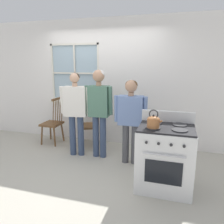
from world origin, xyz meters
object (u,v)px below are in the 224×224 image
(chair_by_window, at_px, (86,125))
(chair_near_wall, at_px, (53,123))
(kettle, at_px, (153,121))
(stove, at_px, (165,157))
(handbag, at_px, (74,107))
(person_adult_right, at_px, (131,114))
(potted_plant, at_px, (76,97))
(person_elderly_left, at_px, (76,107))
(person_teen_center, at_px, (99,105))

(chair_by_window, height_order, chair_near_wall, same)
(kettle, bearing_deg, stove, 37.17)
(chair_near_wall, xyz_separation_m, handbag, (0.56, -0.04, 0.41))
(chair_by_window, relative_size, person_adult_right, 0.69)
(chair_near_wall, height_order, potted_plant, potted_plant)
(kettle, bearing_deg, potted_plant, 139.71)
(person_elderly_left, relative_size, person_adult_right, 1.07)
(kettle, bearing_deg, person_elderly_left, 152.07)
(person_teen_center, height_order, kettle, person_teen_center)
(person_adult_right, distance_m, kettle, 0.91)
(chair_near_wall, xyz_separation_m, person_elderly_left, (0.79, -0.43, 0.50))
(kettle, bearing_deg, chair_by_window, 139.97)
(person_teen_center, bearing_deg, chair_by_window, 135.96)
(chair_near_wall, bearing_deg, potted_plant, 131.20)
(person_adult_right, bearing_deg, stove, -46.48)
(person_teen_center, bearing_deg, handbag, 152.43)
(chair_by_window, bearing_deg, person_teen_center, -159.18)
(person_teen_center, bearing_deg, person_elderly_left, -174.74)
(chair_by_window, bearing_deg, stove, -150.10)
(potted_plant, distance_m, handbag, 0.45)
(person_elderly_left, bearing_deg, chair_by_window, 83.83)
(chair_by_window, distance_m, kettle, 2.12)
(chair_near_wall, height_order, handbag, same)
(person_elderly_left, xyz_separation_m, person_teen_center, (0.45, 0.05, 0.06))
(stove, relative_size, kettle, 4.39)
(kettle, height_order, handbag, kettle)
(chair_by_window, xyz_separation_m, chair_near_wall, (-0.77, -0.06, 0.00))
(kettle, bearing_deg, chair_near_wall, 151.83)
(potted_plant, relative_size, handbag, 1.18)
(chair_near_wall, distance_m, person_teen_center, 1.42)
(stove, distance_m, handbag, 2.26)
(chair_near_wall, xyz_separation_m, potted_plant, (0.43, 0.36, 0.56))
(person_teen_center, height_order, handbag, person_teen_center)
(chair_by_window, xyz_separation_m, potted_plant, (-0.34, 0.30, 0.56))
(person_adult_right, relative_size, potted_plant, 4.15)
(person_elderly_left, height_order, handbag, person_elderly_left)
(stove, bearing_deg, potted_plant, 144.49)
(person_adult_right, bearing_deg, kettle, -60.35)
(chair_near_wall, bearing_deg, kettle, 62.80)
(person_teen_center, relative_size, handbag, 5.42)
(stove, bearing_deg, chair_near_wall, 155.96)
(chair_by_window, distance_m, person_teen_center, 0.86)
(chair_near_wall, bearing_deg, person_elderly_left, 62.33)
(stove, distance_m, kettle, 0.59)
(chair_near_wall, bearing_deg, stove, 66.93)
(person_adult_right, relative_size, kettle, 6.09)
(person_teen_center, xyz_separation_m, person_adult_right, (0.62, -0.10, -0.11))
(person_adult_right, xyz_separation_m, handbag, (-1.31, 0.44, -0.04))
(handbag, bearing_deg, kettle, -34.35)
(chair_by_window, height_order, kettle, kettle)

